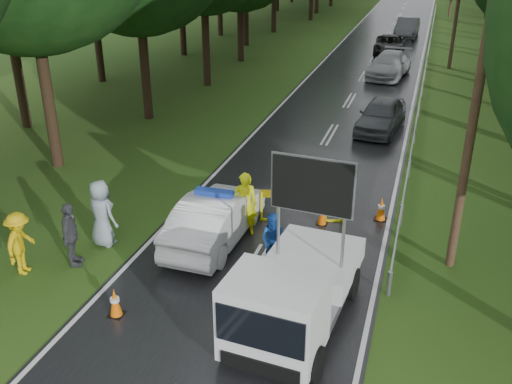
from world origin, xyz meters
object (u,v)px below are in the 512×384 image
at_px(barrier, 302,198).
at_px(queue_car_fourth, 407,28).
at_px(civilian, 274,241).
at_px(police_sedan, 215,218).
at_px(work_truck, 292,294).
at_px(officer, 245,204).
at_px(queue_car_first, 381,115).
at_px(queue_car_third, 390,45).
at_px(queue_car_second, 389,65).

xyz_separation_m(barrier, queue_car_fourth, (0.97, 36.39, -0.00)).
distance_m(barrier, civilian, 2.82).
relative_size(police_sedan, work_truck, 0.93).
height_order(barrier, queue_car_fourth, queue_car_fourth).
bearing_deg(officer, work_truck, 102.71).
bearing_deg(queue_car_first, barrier, -91.51).
distance_m(police_sedan, barrier, 2.94).
height_order(police_sedan, work_truck, work_truck).
bearing_deg(police_sedan, officer, -134.83).
height_order(work_truck, queue_car_third, work_truck).
distance_m(work_truck, queue_car_third, 34.11).
relative_size(barrier, queue_car_third, 0.53).
distance_m(queue_car_first, queue_car_fourth, 26.44).
xyz_separation_m(work_truck, queue_car_fourth, (-0.04, 41.83, -0.22)).
relative_size(police_sedan, queue_car_third, 0.96).
height_order(barrier, officer, officer).
bearing_deg(queue_car_fourth, queue_car_second, -88.01).
distance_m(police_sedan, queue_car_first, 12.47).
relative_size(barrier, civilian, 1.61).
bearing_deg(civilian, officer, 133.43).
height_order(police_sedan, barrier, police_sedan).
bearing_deg(queue_car_third, civilian, -93.21).
height_order(officer, civilian, officer).
xyz_separation_m(work_truck, queue_car_second, (-0.18, 26.55, -0.29)).
relative_size(police_sedan, officer, 2.28).
relative_size(civilian, queue_car_first, 0.36).
bearing_deg(officer, queue_car_first, -122.58).
bearing_deg(barrier, officer, -153.12).
height_order(work_truck, queue_car_fourth, work_truck).
bearing_deg(barrier, queue_car_fourth, 73.35).
relative_size(work_truck, officer, 2.44).
bearing_deg(queue_car_second, queue_car_third, 102.08).
xyz_separation_m(civilian, queue_car_third, (0.34, 31.47, -0.13)).
distance_m(police_sedan, queue_car_third, 30.73).
bearing_deg(police_sedan, civilian, 159.32).
bearing_deg(civilian, queue_car_fourth, 90.57).
distance_m(officer, queue_car_first, 11.64).
bearing_deg(police_sedan, queue_car_second, -95.72).
bearing_deg(police_sedan, queue_car_fourth, -93.01).
bearing_deg(work_truck, civilian, 118.65).
xyz_separation_m(work_truck, queue_car_first, (0.44, 15.39, -0.29)).
bearing_deg(officer, queue_car_second, -113.93).
relative_size(civilian, queue_car_second, 0.31).
height_order(queue_car_first, queue_car_fourth, queue_car_fourth).
distance_m(queue_car_second, queue_car_fourth, 15.28).
distance_m(queue_car_first, queue_car_second, 11.17).
height_order(queue_car_second, queue_car_third, queue_car_second).
distance_m(barrier, queue_car_first, 10.06).
distance_m(police_sedan, officer, 1.01).
bearing_deg(officer, police_sedan, 25.39).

